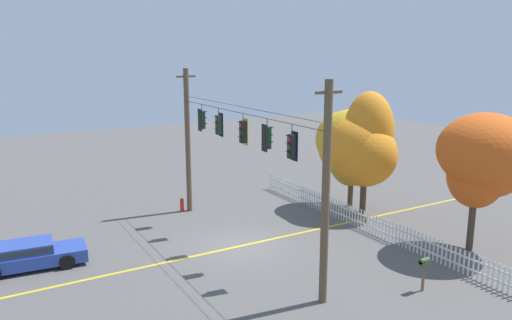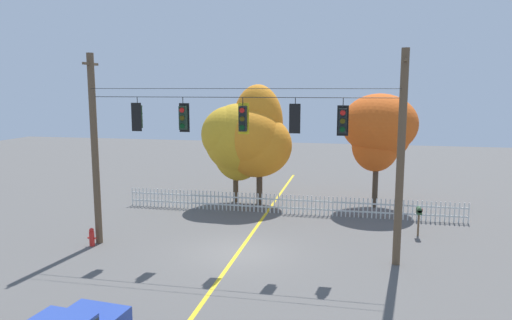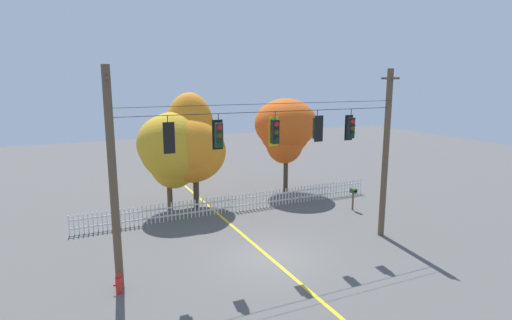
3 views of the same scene
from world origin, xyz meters
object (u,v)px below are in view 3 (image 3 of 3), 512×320
object	(u,v)px
autumn_maple_near_fence	(172,148)
traffic_signal_eastbound_side	(350,128)
autumn_oak_far_east	(285,130)
traffic_signal_southbound_primary	(317,128)
traffic_signal_northbound_primary	(275,132)
fire_hydrant	(119,283)
traffic_signal_westbound_side	(168,137)
autumn_maple_mid	(190,144)
traffic_signal_northbound_secondary	(219,135)
roadside_mailbox	(353,192)

from	to	relation	value
autumn_maple_near_fence	traffic_signal_eastbound_side	bearing A→B (deg)	-53.06
autumn_oak_far_east	traffic_signal_southbound_primary	bearing A→B (deg)	-111.20
traffic_signal_northbound_primary	fire_hydrant	xyz separation A→B (m)	(-6.58, -0.45, -5.14)
traffic_signal_northbound_primary	traffic_signal_southbound_primary	size ratio (longest dim) A/B	1.06
traffic_signal_westbound_side	autumn_maple_near_fence	distance (m)	8.74
autumn_maple_mid	traffic_signal_westbound_side	bearing A→B (deg)	-111.10
traffic_signal_northbound_secondary	autumn_maple_mid	distance (m)	8.53
traffic_signal_northbound_secondary	fire_hydrant	distance (m)	6.59
traffic_signal_eastbound_side	autumn_oak_far_east	distance (m)	9.49
traffic_signal_eastbound_side	autumn_maple_near_fence	xyz separation A→B (m)	(-6.22, 8.27, -1.74)
traffic_signal_northbound_secondary	roadside_mailbox	bearing A→B (deg)	21.48
traffic_signal_northbound_primary	autumn_oak_far_east	bearing A→B (deg)	58.51
traffic_signal_eastbound_side	roadside_mailbox	world-z (taller)	traffic_signal_eastbound_side
traffic_signal_northbound_primary	traffic_signal_southbound_primary	distance (m)	2.07
autumn_maple_near_fence	autumn_oak_far_east	distance (m)	8.09
traffic_signal_westbound_side	autumn_maple_mid	bearing A→B (deg)	68.90
traffic_signal_southbound_primary	autumn_oak_far_east	size ratio (longest dim) A/B	0.21
traffic_signal_eastbound_side	roadside_mailbox	bearing A→B (deg)	48.24
traffic_signal_southbound_primary	roadside_mailbox	world-z (taller)	traffic_signal_southbound_primary
traffic_signal_westbound_side	autumn_maple_mid	world-z (taller)	autumn_maple_mid
traffic_signal_northbound_primary	fire_hydrant	world-z (taller)	traffic_signal_northbound_primary
traffic_signal_westbound_side	traffic_signal_northbound_primary	size ratio (longest dim) A/B	0.96
traffic_signal_southbound_primary	autumn_oak_far_east	distance (m)	10.02
autumn_oak_far_east	fire_hydrant	distance (m)	16.11
traffic_signal_southbound_primary	roadside_mailbox	xyz separation A→B (m)	(5.25, 3.87, -4.46)
autumn_maple_near_fence	autumn_oak_far_east	size ratio (longest dim) A/B	0.91
traffic_signal_eastbound_side	autumn_maple_mid	size ratio (longest dim) A/B	0.21
traffic_signal_westbound_side	fire_hydrant	size ratio (longest dim) A/B	1.76
roadside_mailbox	traffic_signal_southbound_primary	bearing A→B (deg)	-143.56
autumn_oak_far_east	traffic_signal_westbound_side	bearing A→B (deg)	-137.53
traffic_signal_southbound_primary	traffic_signal_northbound_primary	bearing A→B (deg)	179.47
traffic_signal_northbound_primary	roadside_mailbox	size ratio (longest dim) A/B	1.07
traffic_signal_westbound_side	traffic_signal_eastbound_side	xyz separation A→B (m)	(8.33, 0.02, -0.05)
traffic_signal_southbound_primary	autumn_oak_far_east	xyz separation A→B (m)	(3.59, 9.27, -1.26)
autumn_oak_far_east	autumn_maple_near_fence	bearing A→B (deg)	-173.06
autumn_maple_mid	fire_hydrant	world-z (taller)	autumn_maple_mid
traffic_signal_westbound_side	traffic_signal_northbound_primary	xyz separation A→B (m)	(4.46, 0.02, -0.02)
traffic_signal_northbound_secondary	autumn_maple_near_fence	xyz separation A→B (m)	(0.13, 8.27, -1.77)
traffic_signal_eastbound_side	roadside_mailbox	size ratio (longest dim) A/B	1.07
autumn_maple_near_fence	autumn_maple_mid	xyz separation A→B (m)	(1.09, 0.01, 0.15)
traffic_signal_northbound_secondary	traffic_signal_eastbound_side	size ratio (longest dim) A/B	0.98
autumn_maple_near_fence	traffic_signal_northbound_primary	bearing A→B (deg)	-74.17
traffic_signal_northbound_primary	autumn_maple_mid	distance (m)	8.53
traffic_signal_westbound_side	autumn_maple_near_fence	bearing A→B (deg)	75.72
traffic_signal_southbound_primary	fire_hydrant	bearing A→B (deg)	-177.16
traffic_signal_northbound_primary	traffic_signal_southbound_primary	world-z (taller)	same
traffic_signal_westbound_side	autumn_maple_mid	distance (m)	9.05
traffic_signal_northbound_secondary	traffic_signal_southbound_primary	size ratio (longest dim) A/B	1.04
traffic_signal_eastbound_side	fire_hydrant	distance (m)	11.65
traffic_signal_northbound_primary	autumn_maple_mid	world-z (taller)	autumn_maple_mid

